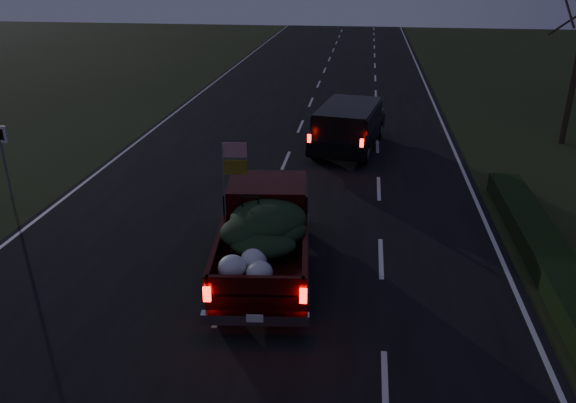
# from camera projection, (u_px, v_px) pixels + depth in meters

# --- Properties ---
(ground) EXTENTS (120.00, 120.00, 0.00)m
(ground) POSITION_uv_depth(u_px,v_px,m) (226.00, 300.00, 13.02)
(ground) COLOR black
(ground) RESTS_ON ground
(road_asphalt) EXTENTS (14.00, 120.00, 0.02)m
(road_asphalt) POSITION_uv_depth(u_px,v_px,m) (226.00, 300.00, 13.02)
(road_asphalt) COLOR black
(road_asphalt) RESTS_ON ground
(hedge_row) EXTENTS (1.00, 10.00, 0.60)m
(hedge_row) POSITION_uv_depth(u_px,v_px,m) (544.00, 250.00, 14.66)
(hedge_row) COLOR black
(hedge_row) RESTS_ON ground
(route_sign) EXTENTS (0.55, 0.08, 2.50)m
(route_sign) POSITION_uv_depth(u_px,v_px,m) (2.00, 151.00, 17.98)
(route_sign) COLOR gray
(route_sign) RESTS_ON ground
(pickup_truck) EXTENTS (2.73, 5.84, 2.96)m
(pickup_truck) POSITION_uv_depth(u_px,v_px,m) (265.00, 228.00, 14.04)
(pickup_truck) COLOR #330806
(pickup_truck) RESTS_ON ground
(lead_suv) EXTENTS (3.06, 5.62, 1.53)m
(lead_suv) POSITION_uv_depth(u_px,v_px,m) (349.00, 122.00, 23.00)
(lead_suv) COLOR black
(lead_suv) RESTS_ON ground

